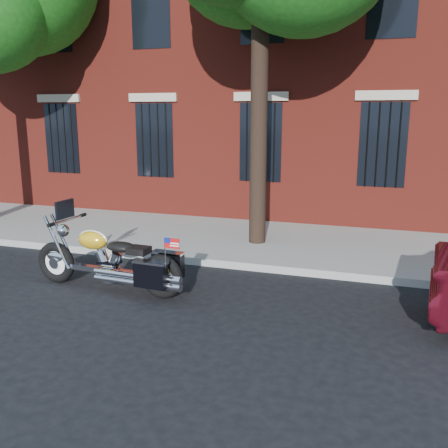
% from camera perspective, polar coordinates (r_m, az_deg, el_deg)
% --- Properties ---
extents(ground, '(120.00, 120.00, 0.00)m').
position_cam_1_polar(ground, '(8.69, -4.33, -7.41)').
color(ground, black).
rests_on(ground, ground).
extents(curb, '(40.00, 0.16, 0.15)m').
position_cam_1_polar(curb, '(9.88, -1.26, -4.39)').
color(curb, gray).
rests_on(curb, ground).
extents(sidewalk, '(40.00, 3.60, 0.15)m').
position_cam_1_polar(sidewalk, '(11.60, 1.84, -1.78)').
color(sidewalk, gray).
rests_on(sidewalk, ground).
extents(building, '(26.00, 10.08, 12.00)m').
position_cam_1_polar(building, '(18.11, 8.60, 22.23)').
color(building, maroon).
rests_on(building, ground).
extents(motorcycle, '(2.96, 0.93, 1.50)m').
position_cam_1_polar(motorcycle, '(8.58, -12.50, -4.35)').
color(motorcycle, black).
rests_on(motorcycle, ground).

